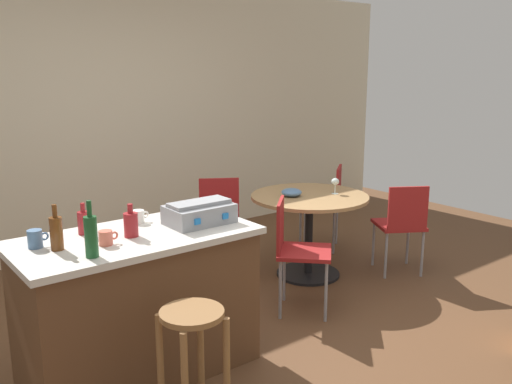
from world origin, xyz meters
The scene contains 19 objects.
ground_plane centered at (0.00, 0.00, 0.00)m, with size 8.80×8.80×0.00m, color brown.
back_wall centered at (0.00, 2.56, 1.35)m, with size 8.00×0.10×2.70m, color beige.
kitchen_island centered at (-0.81, 0.09, 0.45)m, with size 1.42×0.72×0.90m.
wooden_stool centered at (-0.86, -0.62, 0.49)m, with size 0.33×0.33×0.69m.
dining_table centered at (1.14, 0.65, 0.58)m, with size 1.04×1.04×0.75m.
folding_chair_near centered at (1.82, 0.16, 0.50)m, with size 0.55×0.55×0.85m.
folding_chair_far centered at (1.81, 1.10, 0.52)m, with size 0.56×0.56×0.87m.
folding_chair_left centered at (0.49, 1.12, 0.53)m, with size 0.55×0.55×0.88m.
folding_chair_right centered at (0.54, 0.17, 0.53)m, with size 0.57×0.57×0.88m.
toolbox centered at (-0.38, 0.06, 0.96)m, with size 0.41×0.28×0.14m.
bottle_0 centered at (-1.16, -0.13, 1.01)m, with size 0.07×0.07×0.30m.
bottle_1 centered at (-1.04, 0.29, 0.97)m, with size 0.07×0.07×0.19m.
bottle_2 centered at (-1.27, 0.09, 0.99)m, with size 0.07×0.07×0.25m.
bottle_3 centered at (-0.85, 0.07, 0.97)m, with size 0.08×0.08×0.20m.
cup_0 centered at (-1.02, 0.01, 0.94)m, with size 0.11×0.08×0.08m.
cup_1 centered at (-0.68, 0.31, 0.94)m, with size 0.11×0.08×0.08m.
cup_2 centered at (-1.35, 0.20, 0.95)m, with size 0.12×0.08×0.10m.
wine_glass centered at (1.35, 0.55, 0.86)m, with size 0.07×0.07×0.14m.
serving_bowl centered at (0.98, 0.72, 0.78)m, with size 0.18×0.18×0.07m, color #4C7099.
Camera 1 is at (-2.18, -2.81, 1.87)m, focal length 38.79 mm.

